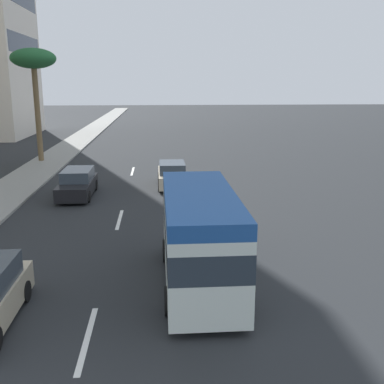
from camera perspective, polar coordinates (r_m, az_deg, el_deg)
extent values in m
plane|color=#26282B|center=(37.70, -7.22, 3.70)|extent=(198.00, 198.00, 0.00)
cube|color=gray|center=(38.70, -17.78, 3.52)|extent=(162.00, 3.22, 0.15)
cube|color=silver|center=(12.56, -13.12, -17.59)|extent=(3.20, 0.16, 0.01)
cube|color=silver|center=(22.13, -9.15, -3.45)|extent=(3.20, 0.16, 0.01)
cube|color=silver|center=(34.00, -7.52, 2.62)|extent=(3.20, 0.16, 0.01)
cube|color=silver|center=(14.63, 0.95, -6.38)|extent=(6.80, 2.20, 2.42)
cube|color=#1E4C93|center=(14.20, 0.97, -0.91)|extent=(6.80, 2.20, 0.46)
cube|color=#28333D|center=(14.47, 0.96, -4.66)|extent=(6.81, 2.21, 0.81)
cylinder|color=black|center=(16.78, -3.28, -7.43)|extent=(0.84, 0.26, 0.84)
cylinder|color=black|center=(16.93, 3.87, -7.23)|extent=(0.84, 0.26, 0.84)
cylinder|color=black|center=(13.17, -2.92, -13.60)|extent=(0.84, 0.26, 0.84)
cylinder|color=black|center=(13.38, 6.32, -13.22)|extent=(0.84, 0.26, 0.84)
cube|color=beige|center=(28.81, -2.54, 1.85)|extent=(4.35, 1.72, 0.77)
cube|color=#38424C|center=(28.46, -2.54, 3.14)|extent=(2.39, 1.58, 0.63)
cylinder|color=black|center=(30.16, -4.12, 1.90)|extent=(0.64, 0.22, 0.64)
cylinder|color=black|center=(30.21, -1.12, 1.95)|extent=(0.64, 0.22, 0.64)
cylinder|color=black|center=(27.53, -4.08, 0.76)|extent=(0.64, 0.22, 0.64)
cylinder|color=black|center=(27.58, -0.80, 0.82)|extent=(0.64, 0.22, 0.64)
cube|color=black|center=(27.02, -14.26, 0.63)|extent=(4.75, 1.75, 0.76)
cube|color=#38424C|center=(27.11, -14.26, 2.17)|extent=(2.61, 1.61, 0.62)
cylinder|color=black|center=(25.53, -12.99, -0.59)|extent=(0.64, 0.22, 0.64)
cylinder|color=black|center=(25.83, -16.53, -0.65)|extent=(0.64, 0.22, 0.64)
cylinder|color=black|center=(28.37, -12.14, 0.87)|extent=(0.64, 0.22, 0.64)
cylinder|color=black|center=(28.63, -15.33, 0.80)|extent=(0.64, 0.22, 0.64)
cylinder|color=black|center=(14.81, -20.38, -11.70)|extent=(0.64, 0.22, 0.64)
cylinder|color=brown|center=(39.24, -18.94, 9.31)|extent=(0.44, 0.44, 7.64)
ellipsoid|color=#236033|center=(39.21, -19.44, 15.66)|extent=(3.55, 3.55, 1.60)
cube|color=#2D3847|center=(60.40, -20.43, 17.06)|extent=(12.80, 0.08, 2.27)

